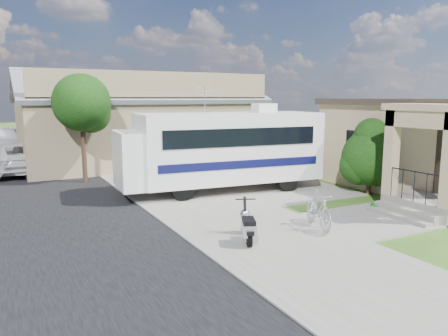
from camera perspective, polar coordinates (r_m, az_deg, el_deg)
name	(u,v)px	position (r m, az deg, el deg)	size (l,w,h in m)	color
ground	(280,224)	(12.76, 7.28, -7.21)	(120.00, 120.00, 0.00)	#1F4A13
sidewalk_slab	(142,173)	(21.20, -10.66, -0.62)	(4.00, 80.00, 0.06)	slate
driveway_slab	(245,189)	(17.21, 2.81, -2.75)	(7.00, 6.00, 0.05)	slate
walk_slab	(382,218)	(13.96, 19.90, -6.15)	(4.00, 3.00, 0.05)	slate
house	(442,143)	(19.70, 26.61, 2.96)	(9.47, 7.80, 3.54)	tan
warehouse	(137,126)	(25.04, -11.28, 5.37)	(12.50, 8.40, 5.04)	#846C52
street_tree_a	(84,106)	(19.35, -17.83, 7.76)	(2.44, 2.40, 4.58)	black
street_tree_b	(54,101)	(29.25, -21.29, 8.20)	(2.44, 2.40, 4.73)	black
street_tree_c	(41,104)	(38.21, -22.83, 7.77)	(2.44, 2.40, 4.42)	black
motorhome	(222,148)	(16.61, -0.24, 2.66)	(7.88, 3.10, 3.95)	silver
shrub	(370,155)	(17.25, 18.56, 1.62)	(2.32, 2.21, 2.84)	black
scooter	(247,226)	(10.90, 3.08, -7.57)	(0.83, 1.42, 0.98)	black
bicycle	(318,212)	(12.24, 12.24, -5.59)	(0.48, 1.69, 1.01)	#ACADB4
pickup_truck	(18,158)	(23.11, -25.36, 1.24)	(2.46, 5.35, 1.49)	silver
van	(3,142)	(30.41, -26.87, 3.02)	(2.34, 5.75, 1.67)	silver
garden_hose	(377,208)	(14.90, 19.37, -4.89)	(0.42, 0.42, 0.19)	#166F1C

